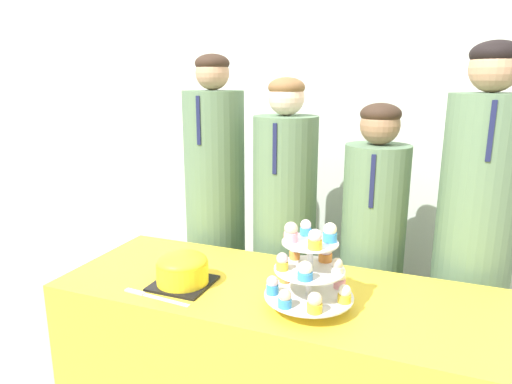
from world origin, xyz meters
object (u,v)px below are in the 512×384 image
cake_knife (146,295)px  student_2 (371,269)px  student_1 (284,247)px  cupcake_stand (309,270)px  student_3 (471,257)px  student_0 (216,228)px  round_cake (182,269)px

cake_knife → student_2: bearing=52.2°
student_1 → student_2: 0.42m
cupcake_stand → student_3: 0.83m
student_3 → student_1: bearing=-180.0°
cupcake_stand → student_2: 0.68m
student_0 → student_1: bearing=-0.0°
cupcake_stand → student_3: (0.53, 0.63, -0.11)m
student_0 → cake_knife: bearing=-82.5°
student_0 → student_3: bearing=0.0°
cake_knife → student_1: 0.80m
student_2 → student_3: 0.42m
round_cake → cake_knife: (-0.08, -0.13, -0.06)m
cake_knife → cupcake_stand: cupcake_stand is taller
cupcake_stand → student_1: student_1 is taller
student_2 → student_0: bearing=180.0°
student_1 → student_2: size_ratio=1.07×
student_0 → student_2: (0.78, -0.00, -0.10)m
cupcake_stand → student_3: size_ratio=0.18×
cake_knife → cupcake_stand: bearing=17.0°
cake_knife → student_0: size_ratio=0.17×
cake_knife → student_2: 1.02m
student_1 → student_3: size_ratio=0.92×
round_cake → cupcake_stand: size_ratio=0.69×
cake_knife → student_1: (0.27, 0.75, -0.05)m
round_cake → cake_knife: size_ratio=0.76×
student_1 → student_2: (0.42, -0.00, -0.04)m
student_0 → student_1: (0.37, -0.00, -0.05)m
student_1 → student_3: 0.82m
cupcake_stand → student_1: bearing=114.9°
cupcake_stand → student_0: 0.92m
student_0 → student_1: 0.37m
round_cake → student_1: size_ratio=0.14×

